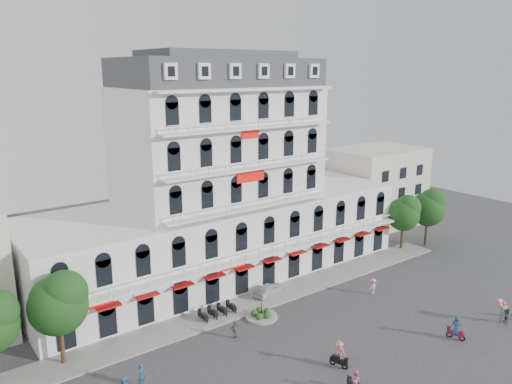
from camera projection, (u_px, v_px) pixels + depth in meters
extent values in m
plane|color=#38383A|center=(326.00, 333.00, 46.27)|extent=(120.00, 120.00, 0.00)
cube|color=gray|center=(267.00, 298.00, 53.26)|extent=(53.00, 4.00, 0.16)
cube|color=silver|center=(220.00, 237.00, 59.20)|extent=(45.00, 14.00, 9.00)
cube|color=silver|center=(219.00, 145.00, 56.55)|extent=(22.00, 12.00, 13.00)
cube|color=#2D3035|center=(217.00, 72.00, 54.63)|extent=(21.56, 11.76, 3.00)
cube|color=#2D3035|center=(217.00, 54.00, 54.17)|extent=(15.84, 8.64, 0.80)
cube|color=#A51414|center=(258.00, 264.00, 53.60)|extent=(40.50, 1.00, 0.15)
cube|color=red|center=(251.00, 175.00, 52.39)|extent=(3.50, 0.10, 1.40)
cube|color=beige|center=(375.00, 187.00, 77.80)|extent=(14.00, 10.00, 12.00)
cylinder|color=gray|center=(261.00, 317.00, 49.17)|extent=(3.20, 3.20, 0.24)
cylinder|color=black|center=(261.00, 309.00, 48.98)|extent=(0.08, 0.08, 1.40)
sphere|color=#234818|center=(267.00, 311.00, 49.50)|extent=(0.70, 0.70, 0.70)
sphere|color=#234818|center=(259.00, 310.00, 49.74)|extent=(0.70, 0.70, 0.70)
sphere|color=#234818|center=(254.00, 313.00, 49.09)|extent=(0.70, 0.70, 0.70)
sphere|color=#234818|center=(259.00, 317.00, 48.45)|extent=(0.70, 0.70, 0.70)
sphere|color=#234818|center=(267.00, 316.00, 48.68)|extent=(0.70, 0.70, 0.70)
cylinder|color=#382314|center=(62.00, 344.00, 41.03)|extent=(0.36, 0.36, 3.74)
sphere|color=#123A16|center=(58.00, 306.00, 40.21)|extent=(4.76, 4.76, 4.76)
sphere|color=#123A16|center=(64.00, 293.00, 40.00)|extent=(3.74, 3.74, 3.74)
sphere|color=#123A16|center=(51.00, 298.00, 40.05)|extent=(3.40, 3.40, 3.40)
cylinder|color=#382314|center=(402.00, 237.00, 67.57)|extent=(0.36, 0.36, 3.43)
sphere|color=#123A16|center=(403.00, 215.00, 66.82)|extent=(4.37, 4.37, 4.37)
sphere|color=#123A16|center=(408.00, 207.00, 66.63)|extent=(3.43, 3.43, 3.43)
sphere|color=#123A16|center=(400.00, 210.00, 66.67)|extent=(3.12, 3.12, 3.12)
cylinder|color=#382314|center=(426.00, 232.00, 69.09)|extent=(0.36, 0.36, 3.65)
sphere|color=#123A16|center=(428.00, 209.00, 68.29)|extent=(4.65, 4.65, 4.65)
sphere|color=#123A16|center=(433.00, 202.00, 68.09)|extent=(3.65, 3.65, 3.65)
sphere|color=#123A16|center=(425.00, 205.00, 68.13)|extent=(3.32, 3.32, 3.32)
imported|color=silver|center=(269.00, 289.00, 53.93)|extent=(4.28, 2.47, 1.37)
imported|color=pink|center=(356.00, 379.00, 37.47)|extent=(0.59, 0.74, 1.47)
cube|color=maroon|center=(456.00, 333.00, 45.20)|extent=(0.83, 1.53, 0.35)
torus|color=black|center=(449.00, 334.00, 45.56)|extent=(0.31, 0.61, 0.60)
torus|color=black|center=(462.00, 338.00, 44.96)|extent=(0.31, 0.61, 0.60)
imported|color=navy|center=(457.00, 325.00, 45.00)|extent=(0.85, 1.05, 1.85)
cube|color=black|center=(339.00, 361.00, 40.95)|extent=(0.78, 1.54, 0.35)
torus|color=black|center=(345.00, 366.00, 40.70)|extent=(0.29, 0.61, 0.60)
torus|color=black|center=(333.00, 362.00, 41.33)|extent=(0.29, 0.61, 0.60)
imported|color=#D9737D|center=(339.00, 352.00, 40.75)|extent=(1.03, 1.37, 1.89)
imported|color=slate|center=(235.00, 329.00, 45.30)|extent=(1.07, 0.68, 1.70)
imported|color=pink|center=(373.00, 286.00, 54.10)|extent=(1.24, 0.80, 1.82)
imported|color=navy|center=(142.00, 375.00, 38.42)|extent=(0.81, 0.68, 1.90)
imported|color=#515158|center=(506.00, 315.00, 47.88)|extent=(1.08, 1.14, 1.86)
cylinder|color=black|center=(501.00, 314.00, 47.86)|extent=(0.04, 0.04, 2.00)
sphere|color=#E54C99|center=(504.00, 303.00, 47.82)|extent=(0.44, 0.44, 0.44)
sphere|color=yellow|center=(500.00, 301.00, 47.91)|extent=(0.44, 0.44, 0.44)
sphere|color=#994CD8|center=(498.00, 301.00, 47.70)|extent=(0.44, 0.44, 0.44)
sphere|color=orange|center=(500.00, 305.00, 47.41)|extent=(0.44, 0.44, 0.44)
sphere|color=#4CB2E5|center=(504.00, 308.00, 47.33)|extent=(0.44, 0.44, 0.44)
sphere|color=#D8334C|center=(506.00, 307.00, 47.55)|extent=(0.44, 0.44, 0.44)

